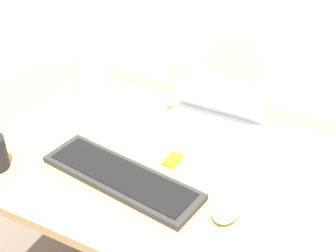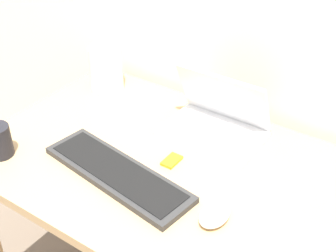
{
  "view_description": "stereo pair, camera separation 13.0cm",
  "coord_description": "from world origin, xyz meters",
  "px_view_note": "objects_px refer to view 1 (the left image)",
  "views": [
    {
      "loc": [
        0.5,
        -0.57,
        1.59
      ],
      "look_at": [
        -0.0,
        0.39,
        0.86
      ],
      "focal_mm": 50.0,
      "sensor_mm": 36.0,
      "label": 1
    },
    {
      "loc": [
        0.61,
        -0.5,
        1.59
      ],
      "look_at": [
        -0.0,
        0.39,
        0.86
      ],
      "focal_mm": 50.0,
      "sensor_mm": 36.0,
      "label": 2
    }
  ],
  "objects_px": {
    "vase": "(91,64)",
    "keyboard": "(121,177)",
    "mp3_player": "(173,160)",
    "mouse": "(226,210)",
    "laptop": "(211,117)"
  },
  "relations": [
    {
      "from": "mouse",
      "to": "vase",
      "type": "distance_m",
      "value": 0.74
    },
    {
      "from": "mouse",
      "to": "vase",
      "type": "xyz_separation_m",
      "value": [
        -0.64,
        0.35,
        0.09
      ]
    },
    {
      "from": "mouse",
      "to": "mp3_player",
      "type": "relative_size",
      "value": 1.58
    },
    {
      "from": "keyboard",
      "to": "mp3_player",
      "type": "distance_m",
      "value": 0.16
    },
    {
      "from": "vase",
      "to": "mp3_player",
      "type": "distance_m",
      "value": 0.5
    },
    {
      "from": "keyboard",
      "to": "mp3_player",
      "type": "relative_size",
      "value": 7.62
    },
    {
      "from": "mouse",
      "to": "mp3_player",
      "type": "height_order",
      "value": "mouse"
    },
    {
      "from": "keyboard",
      "to": "mp3_player",
      "type": "xyz_separation_m",
      "value": [
        0.09,
        0.14,
        -0.01
      ]
    },
    {
      "from": "mouse",
      "to": "laptop",
      "type": "bearing_deg",
      "value": 119.04
    },
    {
      "from": "keyboard",
      "to": "mouse",
      "type": "bearing_deg",
      "value": 1.38
    },
    {
      "from": "mouse",
      "to": "keyboard",
      "type": "bearing_deg",
      "value": -178.62
    },
    {
      "from": "mouse",
      "to": "mp3_player",
      "type": "xyz_separation_m",
      "value": [
        -0.21,
        0.13,
        -0.01
      ]
    },
    {
      "from": "laptop",
      "to": "keyboard",
      "type": "height_order",
      "value": "laptop"
    },
    {
      "from": "vase",
      "to": "keyboard",
      "type": "bearing_deg",
      "value": -46.31
    },
    {
      "from": "keyboard",
      "to": "mp3_player",
      "type": "height_order",
      "value": "keyboard"
    }
  ]
}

